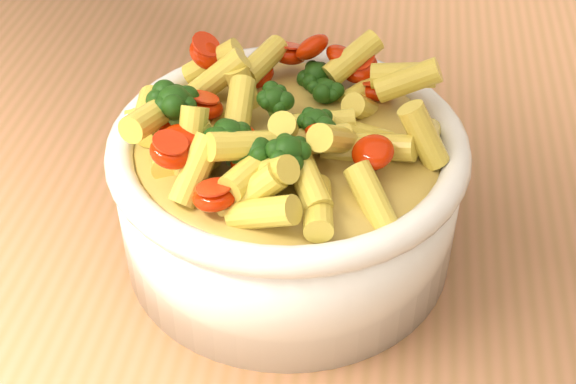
# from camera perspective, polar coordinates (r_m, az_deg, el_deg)

# --- Properties ---
(table) EXTENTS (1.20, 0.80, 0.90)m
(table) POSITION_cam_1_polar(r_m,az_deg,el_deg) (0.68, -5.24, -7.19)
(table) COLOR #A66B47
(table) RESTS_ON ground
(serving_bowl) EXTENTS (0.23, 0.23, 0.10)m
(serving_bowl) POSITION_cam_1_polar(r_m,az_deg,el_deg) (0.54, 0.00, 0.10)
(serving_bowl) COLOR white
(serving_bowl) RESTS_ON table
(pasta_salad) EXTENTS (0.18, 0.18, 0.04)m
(pasta_salad) POSITION_cam_1_polar(r_m,az_deg,el_deg) (0.50, 0.00, 5.56)
(pasta_salad) COLOR #F7D64E
(pasta_salad) RESTS_ON serving_bowl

